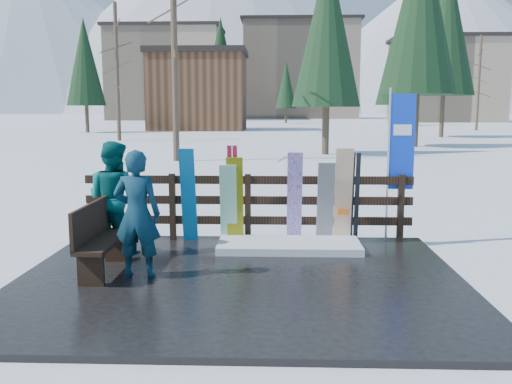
{
  "coord_description": "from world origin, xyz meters",
  "views": [
    {
      "loc": [
        0.48,
        -7.41,
        2.34
      ],
      "look_at": [
        0.18,
        1.0,
        1.1
      ],
      "focal_mm": 40.0,
      "sensor_mm": 36.0,
      "label": 1
    }
  ],
  "objects_px": {
    "snowboard_4": "(325,203)",
    "snowboard_1": "(228,204)",
    "person_back": "(113,199)",
    "person_front": "(137,214)",
    "snowboard_5": "(343,196)",
    "snowboard_0": "(188,196)",
    "bench": "(99,236)",
    "snowboard_3": "(295,198)",
    "rental_flag": "(399,148)",
    "snowboard_2": "(235,200)"
  },
  "relations": [
    {
      "from": "snowboard_4",
      "to": "snowboard_5",
      "type": "distance_m",
      "value": 0.32
    },
    {
      "from": "snowboard_4",
      "to": "person_front",
      "type": "relative_size",
      "value": 0.82
    },
    {
      "from": "snowboard_2",
      "to": "snowboard_4",
      "type": "height_order",
      "value": "snowboard_2"
    },
    {
      "from": "snowboard_3",
      "to": "snowboard_0",
      "type": "bearing_deg",
      "value": 180.0
    },
    {
      "from": "snowboard_4",
      "to": "person_back",
      "type": "xyz_separation_m",
      "value": [
        -3.32,
        -0.83,
        0.19
      ]
    },
    {
      "from": "bench",
      "to": "person_front",
      "type": "height_order",
      "value": "person_front"
    },
    {
      "from": "rental_flag",
      "to": "person_back",
      "type": "height_order",
      "value": "rental_flag"
    },
    {
      "from": "snowboard_3",
      "to": "snowboard_2",
      "type": "bearing_deg",
      "value": 180.0
    },
    {
      "from": "snowboard_3",
      "to": "snowboard_4",
      "type": "height_order",
      "value": "snowboard_3"
    },
    {
      "from": "snowboard_0",
      "to": "snowboard_3",
      "type": "bearing_deg",
      "value": -0.0
    },
    {
      "from": "snowboard_4",
      "to": "snowboard_1",
      "type": "bearing_deg",
      "value": 180.0
    },
    {
      "from": "bench",
      "to": "rental_flag",
      "type": "bearing_deg",
      "value": 24.92
    },
    {
      "from": "snowboard_3",
      "to": "person_back",
      "type": "height_order",
      "value": "person_back"
    },
    {
      "from": "snowboard_3",
      "to": "snowboard_5",
      "type": "height_order",
      "value": "snowboard_5"
    },
    {
      "from": "snowboard_4",
      "to": "person_front",
      "type": "bearing_deg",
      "value": -143.33
    },
    {
      "from": "bench",
      "to": "snowboard_4",
      "type": "distance_m",
      "value": 3.74
    },
    {
      "from": "snowboard_4",
      "to": "rental_flag",
      "type": "distance_m",
      "value": 1.56
    },
    {
      "from": "snowboard_3",
      "to": "person_front",
      "type": "bearing_deg",
      "value": -137.33
    },
    {
      "from": "snowboard_0",
      "to": "snowboard_2",
      "type": "relative_size",
      "value": 1.12
    },
    {
      "from": "person_front",
      "to": "bench",
      "type": "bearing_deg",
      "value": -14.63
    },
    {
      "from": "snowboard_2",
      "to": "person_back",
      "type": "relative_size",
      "value": 0.83
    },
    {
      "from": "person_back",
      "to": "person_front",
      "type": "bearing_deg",
      "value": 138.72
    },
    {
      "from": "snowboard_0",
      "to": "snowboard_3",
      "type": "height_order",
      "value": "snowboard_0"
    },
    {
      "from": "bench",
      "to": "person_front",
      "type": "xyz_separation_m",
      "value": [
        0.59,
        -0.17,
        0.35
      ]
    },
    {
      "from": "snowboard_5",
      "to": "rental_flag",
      "type": "relative_size",
      "value": 0.63
    },
    {
      "from": "snowboard_1",
      "to": "person_front",
      "type": "height_order",
      "value": "person_front"
    },
    {
      "from": "snowboard_5",
      "to": "person_front",
      "type": "height_order",
      "value": "person_front"
    },
    {
      "from": "snowboard_0",
      "to": "snowboard_4",
      "type": "relative_size",
      "value": 1.17
    },
    {
      "from": "snowboard_2",
      "to": "rental_flag",
      "type": "height_order",
      "value": "rental_flag"
    },
    {
      "from": "snowboard_1",
      "to": "snowboard_5",
      "type": "height_order",
      "value": "snowboard_5"
    },
    {
      "from": "snowboard_4",
      "to": "person_front",
      "type": "xyz_separation_m",
      "value": [
        -2.67,
        -1.99,
        0.17
      ]
    },
    {
      "from": "snowboard_3",
      "to": "snowboard_5",
      "type": "relative_size",
      "value": 0.97
    },
    {
      "from": "snowboard_0",
      "to": "person_front",
      "type": "relative_size",
      "value": 0.96
    },
    {
      "from": "bench",
      "to": "snowboard_0",
      "type": "relative_size",
      "value": 0.91
    },
    {
      "from": "snowboard_1",
      "to": "snowboard_2",
      "type": "xyz_separation_m",
      "value": [
        0.11,
        0.0,
        0.06
      ]
    },
    {
      "from": "snowboard_3",
      "to": "snowboard_5",
      "type": "distance_m",
      "value": 0.81
    },
    {
      "from": "snowboard_0",
      "to": "rental_flag",
      "type": "height_order",
      "value": "rental_flag"
    },
    {
      "from": "rental_flag",
      "to": "person_front",
      "type": "bearing_deg",
      "value": -149.96
    },
    {
      "from": "snowboard_3",
      "to": "rental_flag",
      "type": "xyz_separation_m",
      "value": [
        1.75,
        0.27,
        0.83
      ]
    },
    {
      "from": "snowboard_0",
      "to": "snowboard_2",
      "type": "height_order",
      "value": "snowboard_0"
    },
    {
      "from": "snowboard_4",
      "to": "snowboard_5",
      "type": "xyz_separation_m",
      "value": [
        0.29,
        0.0,
        0.12
      ]
    },
    {
      "from": "snowboard_1",
      "to": "rental_flag",
      "type": "bearing_deg",
      "value": 5.4
    },
    {
      "from": "snowboard_3",
      "to": "person_back",
      "type": "relative_size",
      "value": 0.9
    },
    {
      "from": "snowboard_0",
      "to": "snowboard_4",
      "type": "xyz_separation_m",
      "value": [
        2.29,
        0.0,
        -0.11
      ]
    },
    {
      "from": "snowboard_3",
      "to": "person_front",
      "type": "distance_m",
      "value": 2.94
    },
    {
      "from": "bench",
      "to": "rental_flag",
      "type": "xyz_separation_m",
      "value": [
        4.49,
        2.09,
        1.09
      ]
    },
    {
      "from": "person_front",
      "to": "person_back",
      "type": "relative_size",
      "value": 0.97
    },
    {
      "from": "snowboard_3",
      "to": "rental_flag",
      "type": "bearing_deg",
      "value": 8.77
    },
    {
      "from": "snowboard_2",
      "to": "person_front",
      "type": "height_order",
      "value": "person_front"
    },
    {
      "from": "snowboard_1",
      "to": "rental_flag",
      "type": "xyz_separation_m",
      "value": [
        2.86,
        0.27,
        0.94
      ]
    }
  ]
}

